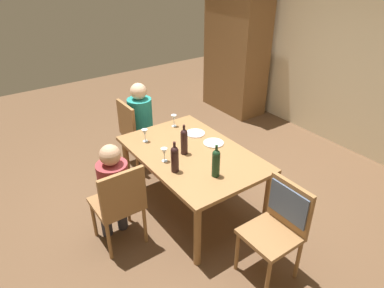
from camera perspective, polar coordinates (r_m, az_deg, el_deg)
name	(u,v)px	position (r m, az deg, el deg)	size (l,w,h in m)	color
ground_plane	(192,206)	(4.12, 0.00, -10.04)	(10.00, 10.00, 0.00)	brown
rear_room_partition	(354,54)	(5.39, 25.01, 13.20)	(6.40, 0.12, 2.70)	beige
armoire_cabinet	(236,49)	(6.26, 7.24, 15.19)	(1.18, 0.62, 2.18)	brown
dining_table	(192,159)	(3.74, 0.00, -2.43)	(1.57, 1.03, 0.72)	olive
chair_left_end	(135,129)	(4.64, -9.25, 2.36)	(0.44, 0.44, 0.92)	olive
chair_near	(120,202)	(3.39, -11.76, -9.22)	(0.44, 0.44, 0.92)	olive
chair_right_end	(282,218)	(3.16, 14.51, -11.58)	(0.44, 0.46, 0.92)	olive
person_woman_host	(142,118)	(4.63, -8.13, 4.16)	(0.31, 0.36, 1.15)	#33333D
person_man_bearded	(113,187)	(3.41, -12.74, -6.82)	(0.34, 0.29, 1.10)	#33333D
wine_bottle_tall_green	(184,141)	(3.60, -1.30, 0.53)	(0.07, 0.07, 0.33)	black
wine_bottle_dark_red	(175,158)	(3.32, -2.84, -2.35)	(0.08, 0.08, 0.32)	black
wine_bottle_short_olive	(216,162)	(3.26, 3.94, -2.99)	(0.08, 0.08, 0.33)	#19381E
wine_glass_near_left	(174,118)	(4.20, -2.99, 4.23)	(0.07, 0.07, 0.15)	silver
wine_glass_centre	(145,133)	(3.89, -7.73, 1.82)	(0.07, 0.07, 0.15)	silver
wine_glass_near_right	(164,152)	(3.50, -4.56, -1.32)	(0.07, 0.07, 0.15)	silver
dinner_plate_host	(195,133)	(4.06, 0.53, 1.77)	(0.22, 0.22, 0.01)	white
dinner_plate_guest_left	(214,143)	(3.86, 3.54, 0.17)	(0.23, 0.23, 0.01)	silver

